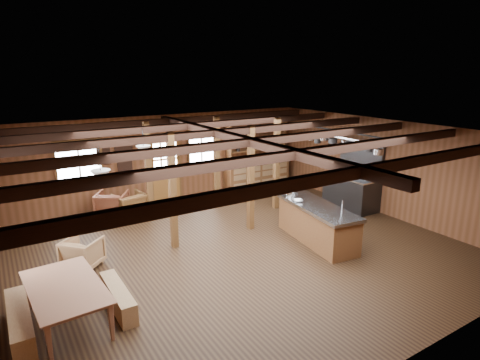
% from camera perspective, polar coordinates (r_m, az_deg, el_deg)
% --- Properties ---
extents(room, '(10.04, 9.04, 2.84)m').
position_cam_1_polar(room, '(9.18, -0.22, -2.02)').
color(room, black).
rests_on(room, ground).
extents(ceiling_joists, '(9.80, 8.82, 0.18)m').
position_cam_1_polar(ceiling_joists, '(9.04, -0.82, 6.04)').
color(ceiling_joists, black).
rests_on(ceiling_joists, ceiling).
extents(timber_posts, '(3.95, 2.35, 2.80)m').
position_cam_1_polar(timber_posts, '(11.17, -3.59, 1.11)').
color(timber_posts, '#4A2F15').
rests_on(timber_posts, floor).
extents(back_door, '(1.02, 0.08, 2.15)m').
position_cam_1_polar(back_door, '(13.17, -10.49, 0.75)').
color(back_door, brown).
rests_on(back_door, floor).
extents(window_back_left, '(1.32, 0.06, 1.32)m').
position_cam_1_polar(window_back_left, '(12.34, -21.93, 2.34)').
color(window_back_left, white).
rests_on(window_back_left, wall_back).
extents(window_back_right, '(1.02, 0.06, 1.32)m').
position_cam_1_polar(window_back_right, '(13.54, -5.53, 4.45)').
color(window_back_right, white).
rests_on(window_back_right, wall_back).
extents(notice_boards, '(1.08, 0.03, 0.90)m').
position_cam_1_polar(notice_boards, '(12.56, -17.02, 3.17)').
color(notice_boards, beige).
rests_on(notice_boards, wall_back).
extents(back_counter, '(2.55, 0.60, 2.45)m').
position_cam_1_polar(back_counter, '(14.58, 2.42, 1.27)').
color(back_counter, brown).
rests_on(back_counter, floor).
extents(pendant_lamps, '(1.86, 2.36, 0.66)m').
position_cam_1_polar(pendant_lamps, '(8.97, -16.01, 2.59)').
color(pendant_lamps, '#2C2C2E').
rests_on(pendant_lamps, ceiling).
extents(pot_rack, '(0.41, 3.00, 0.46)m').
position_cam_1_polar(pot_rack, '(11.36, 13.40, 5.39)').
color(pot_rack, '#2C2C2E').
rests_on(pot_rack, ceiling).
extents(kitchen_island, '(1.22, 2.60, 1.20)m').
position_cam_1_polar(kitchen_island, '(10.18, 10.92, -6.04)').
color(kitchen_island, brown).
rests_on(kitchen_island, floor).
extents(step_stool, '(0.55, 0.46, 0.42)m').
position_cam_1_polar(step_stool, '(10.98, 12.42, -6.01)').
color(step_stool, '#8D6040').
rests_on(step_stool, floor).
extents(commercial_range, '(0.89, 1.74, 2.14)m').
position_cam_1_polar(commercial_range, '(12.86, 15.74, -0.87)').
color(commercial_range, '#2C2C2E').
rests_on(commercial_range, floor).
extents(dining_table, '(1.22, 2.04, 0.69)m').
position_cam_1_polar(dining_table, '(7.62, -23.08, -15.88)').
color(dining_table, '#8F5B41').
rests_on(dining_table, floor).
extents(bench_wall, '(0.32, 1.71, 0.47)m').
position_cam_1_polar(bench_wall, '(7.64, -28.78, -17.50)').
color(bench_wall, '#8D6040').
rests_on(bench_wall, floor).
extents(bench_aisle, '(0.28, 1.47, 0.41)m').
position_cam_1_polar(bench_aisle, '(7.81, -16.95, -15.68)').
color(bench_aisle, '#8D6040').
rests_on(bench_aisle, floor).
extents(armchair_a, '(0.92, 0.94, 0.75)m').
position_cam_1_polar(armchair_a, '(11.99, -15.38, -3.54)').
color(armchair_a, brown).
rests_on(armchair_a, floor).
extents(armchair_b, '(1.16, 1.16, 0.78)m').
position_cam_1_polar(armchair_b, '(12.16, -17.68, -3.38)').
color(armchair_b, brown).
rests_on(armchair_b, floor).
extents(armchair_c, '(1.02, 1.02, 0.66)m').
position_cam_1_polar(armchair_c, '(9.43, -21.49, -9.61)').
color(armchair_c, olive).
rests_on(armchair_c, floor).
extents(counter_pot, '(0.31, 0.31, 0.18)m').
position_cam_1_polar(counter_pot, '(10.63, 7.40, -1.79)').
color(counter_pot, '#B7BABF').
rests_on(counter_pot, kitchen_island).
extents(bowl, '(0.33, 0.33, 0.06)m').
position_cam_1_polar(bowl, '(10.19, 8.21, -2.94)').
color(bowl, silver).
rests_on(bowl, kitchen_island).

